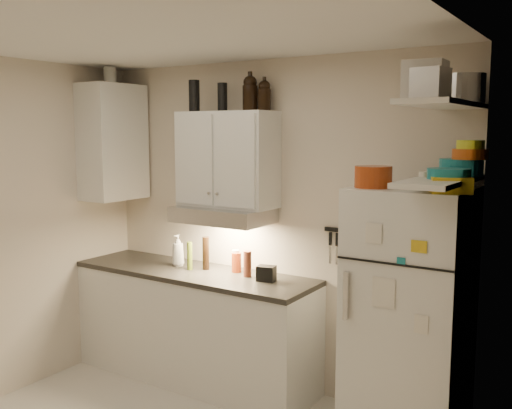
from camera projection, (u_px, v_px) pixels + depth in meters
The scene contains 34 objects.
ceiling at pixel (129, 28), 3.13m from camera, with size 3.20×3.00×0.02m, color white.
back_wall at pixel (271, 225), 4.56m from camera, with size 3.20×0.02×2.60m, color beige.
right_wall at pixel (409, 307), 2.43m from camera, with size 0.02×3.00×2.60m, color beige.
base_cabinet at pixel (194, 327), 4.71m from camera, with size 2.10×0.60×0.88m, color white.
countertop at pixel (194, 273), 4.65m from camera, with size 2.10×0.62×0.04m, color #2B2825.
upper_cabinet at pixel (227, 159), 4.51m from camera, with size 0.80×0.33×0.75m, color white.
side_cabinet at pixel (113, 142), 4.99m from camera, with size 0.33×0.55×1.00m, color white.
range_hood at pixel (223, 215), 4.51m from camera, with size 0.76×0.46×0.12m, color silver.
fridge at pixel (409, 319), 3.65m from camera, with size 0.70×0.68×1.70m, color white.
shelf_hi at pixel (444, 104), 3.26m from camera, with size 0.30×0.95×0.03m, color white.
shelf_lo at pixel (441, 181), 3.32m from camera, with size 0.30×0.95×0.03m, color white.
knife_strip at pixel (351, 231), 4.16m from camera, with size 0.42×0.02×0.03m, color black.
dutch_oven at pixel (373, 177), 3.51m from camera, with size 0.23×0.23×0.13m, color #9C3712.
book_stack at pixel (449, 184), 3.26m from camera, with size 0.22×0.27×0.09m, color gold.
spice_jar at pixel (424, 181), 3.41m from camera, with size 0.06×0.06×0.11m, color silver.
stock_pot at pixel (464, 89), 3.46m from camera, with size 0.25×0.25×0.18m, color silver.
tin_a at pixel (425, 81), 3.16m from camera, with size 0.22×0.20×0.22m, color #AAAAAD.
tin_b at pixel (431, 84), 3.04m from camera, with size 0.17×0.17×0.17m, color #AAAAAD.
bowl_teal at pixel (461, 167), 3.48m from camera, with size 0.26×0.26×0.10m, color teal.
bowl_orange at pixel (470, 154), 3.41m from camera, with size 0.21×0.21×0.06m, color #D25213.
bowl_yellow at pixel (471, 145), 3.40m from camera, with size 0.16×0.16×0.05m, color yellow.
plates at pixel (449, 174), 3.25m from camera, with size 0.24×0.24×0.06m, color teal.
growler_a at pixel (250, 93), 4.40m from camera, with size 0.12×0.12×0.28m, color black, non-canonical shape.
growler_b at pixel (264, 95), 4.33m from camera, with size 0.10×0.10×0.24m, color black, non-canonical shape.
thermos_a at pixel (222, 97), 4.49m from camera, with size 0.08×0.08×0.22m, color black.
thermos_b at pixel (194, 96), 4.53m from camera, with size 0.09×0.09×0.25m, color black.
side_jar at pixel (110, 75), 4.90m from camera, with size 0.11×0.11×0.14m, color silver.
soap_bottle at pixel (178, 248), 4.78m from camera, with size 0.11×0.12×0.30m, color white.
pepper_mill at pixel (247, 264), 4.43m from camera, with size 0.06×0.06×0.20m, color brown.
oil_bottle at pixel (190, 256), 4.65m from camera, with size 0.04×0.04×0.23m, color #576B1A.
vinegar_bottle at pixel (206, 253), 4.66m from camera, with size 0.06×0.06×0.27m, color black.
clear_bottle at pixel (236, 261), 4.58m from camera, with size 0.06×0.06×0.18m, color silver.
red_jar at pixel (236, 262), 4.58m from camera, with size 0.08×0.08×0.16m, color #9C3712.
caddy at pixel (266, 273), 4.31m from camera, with size 0.14×0.10×0.12m, color black.
Camera 1 is at (2.34, -2.34, 2.05)m, focal length 40.00 mm.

